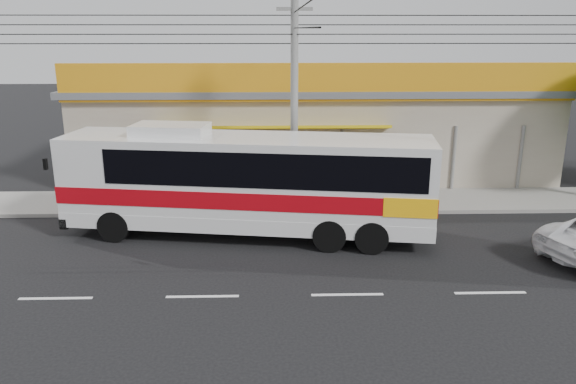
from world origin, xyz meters
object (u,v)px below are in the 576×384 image
at_px(coach_bus, 253,178).
at_px(motorbike_dark, 160,185).
at_px(motorbike_red, 150,193).
at_px(utility_pole, 295,28).

relative_size(coach_bus, motorbike_dark, 6.80).
bearing_deg(motorbike_dark, coach_bus, -107.91).
relative_size(motorbike_red, utility_pole, 0.05).
distance_m(coach_bus, motorbike_red, 5.79).
xyz_separation_m(coach_bus, utility_pole, (1.52, 1.93, 5.00)).
bearing_deg(motorbike_dark, utility_pole, -83.85).
height_order(coach_bus, motorbike_red, coach_bus).
height_order(coach_bus, utility_pole, utility_pole).
distance_m(coach_bus, utility_pole, 5.57).
bearing_deg(motorbike_red, utility_pole, -102.08).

